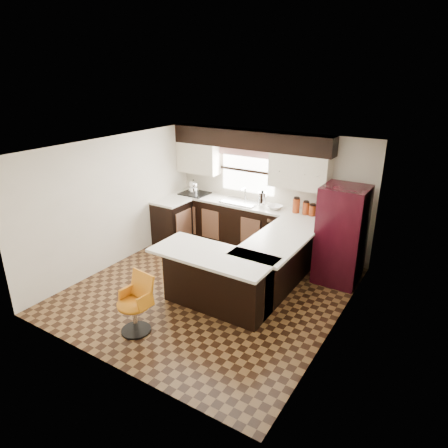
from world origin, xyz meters
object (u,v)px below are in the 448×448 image
Objects in this scene: refrigerator at (341,235)px; bar_chair at (134,305)px; peninsula_long at (275,265)px; peninsula_return at (217,281)px.

bar_chair is (-1.96, -2.99, -0.43)m from refrigerator.
refrigerator is at bearing 46.42° from peninsula_long.
bar_chair is (-1.15, -2.14, -0.02)m from peninsula_long.
peninsula_long and peninsula_return have the same top height.
peninsula_return reaches higher than bar_chair.
refrigerator is (1.34, 1.83, 0.41)m from peninsula_return.
bar_chair is at bearing -123.27° from refrigerator.
refrigerator is 1.99× the size of bar_chair.
peninsula_long is 2.26× the size of bar_chair.
peninsula_long is 1.14× the size of refrigerator.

